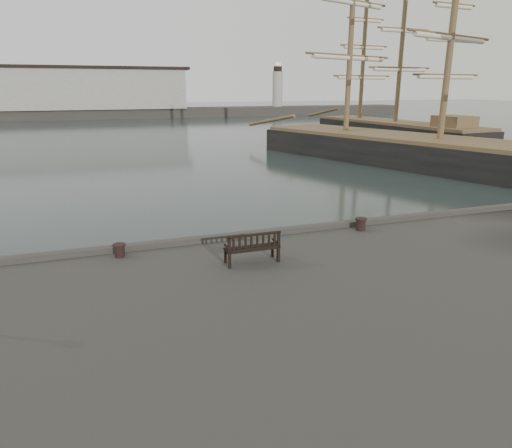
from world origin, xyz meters
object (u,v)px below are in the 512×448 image
(tall_ship_far, at_px, (394,136))
(bollard_left, at_px, (120,250))
(tall_ship_main, at_px, (437,160))
(bollard_right, at_px, (361,224))
(bench, at_px, (252,253))

(tall_ship_far, bearing_deg, bollard_left, -139.33)
(bollard_left, height_order, tall_ship_main, tall_ship_main)
(bollard_right, xyz_separation_m, tall_ship_far, (25.82, 34.11, -1.04))
(bollard_right, height_order, tall_ship_far, tall_ship_far)
(bollard_right, distance_m, tall_ship_far, 42.80)
(bollard_left, relative_size, tall_ship_main, 0.01)
(bollard_right, bearing_deg, bench, -159.87)
(bollard_right, relative_size, tall_ship_far, 0.02)
(bollard_right, xyz_separation_m, tall_ship_main, (17.78, 16.99, -1.09))
(bench, distance_m, tall_ship_main, 29.14)
(bench, height_order, bollard_left, bench)
(bollard_left, height_order, bollard_right, bollard_right)
(bench, xyz_separation_m, bollard_right, (4.57, 1.67, -0.07))
(bollard_left, bearing_deg, tall_ship_far, 45.12)
(bollard_right, bearing_deg, tall_ship_main, 43.71)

